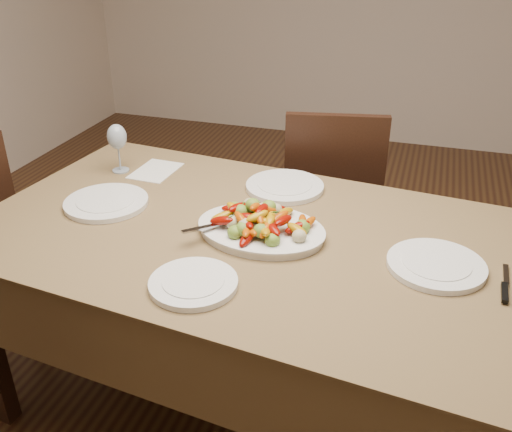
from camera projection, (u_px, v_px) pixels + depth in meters
The scene contains 13 objects.
floor at pixel (295, 400), 2.20m from camera, with size 6.00×6.00×0.00m, color #3D2412.
dining_table at pixel (256, 327), 2.00m from camera, with size 1.84×1.04×0.76m, color brown.
chair_far at pixel (331, 200), 2.67m from camera, with size 0.42×0.42×0.95m, color black, non-canonical shape.
serving_platter at pixel (261, 231), 1.81m from camera, with size 0.40×0.30×0.02m, color white.
roasted_vegetables at pixel (261, 215), 1.78m from camera, with size 0.33×0.22×0.09m, color #750902, non-canonical shape.
serving_spoon at pixel (237, 222), 1.78m from camera, with size 0.28×0.06×0.03m, color #9EA0A8, non-canonical shape.
plate_left at pixel (106, 203), 1.99m from camera, with size 0.29×0.29×0.02m, color white.
plate_right at pixel (436, 265), 1.64m from camera, with size 0.28×0.28×0.02m, color white.
plate_far at pixel (285, 187), 2.11m from camera, with size 0.29×0.29×0.02m, color white.
plate_near at pixel (193, 284), 1.56m from camera, with size 0.25×0.25×0.02m, color white.
wine_glass at pixel (118, 147), 2.21m from camera, with size 0.08×0.08×0.20m, color #8C99A5, non-canonical shape.
menu_card at pixel (156, 171), 2.26m from camera, with size 0.15×0.21×0.00m, color silver.
table_knife at pixel (505, 285), 1.55m from camera, with size 0.02×0.20×0.01m, color #9EA0A8, non-canonical shape.
Camera 1 is at (0.34, -1.58, 1.66)m, focal length 40.00 mm.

